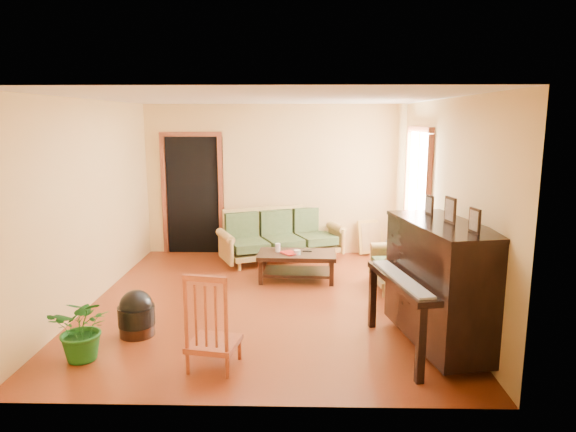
{
  "coord_description": "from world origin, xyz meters",
  "views": [
    {
      "loc": [
        0.44,
        -6.39,
        2.36
      ],
      "look_at": [
        0.28,
        0.2,
        1.1
      ],
      "focal_mm": 32.0,
      "sensor_mm": 36.0,
      "label": 1
    }
  ],
  "objects_px": {
    "coffee_table": "(297,266)",
    "red_chair": "(213,319)",
    "armchair": "(401,259)",
    "sofa": "(282,235)",
    "potted_plant": "(84,328)",
    "piano": "(441,287)",
    "ceramic_crock": "(392,248)",
    "footstool": "(137,319)"
  },
  "relations": [
    {
      "from": "coffee_table",
      "to": "red_chair",
      "type": "relative_size",
      "value": 1.18
    },
    {
      "from": "armchair",
      "to": "red_chair",
      "type": "relative_size",
      "value": 0.9
    },
    {
      "from": "sofa",
      "to": "potted_plant",
      "type": "xyz_separation_m",
      "value": [
        -1.83,
        -3.67,
        -0.11
      ]
    },
    {
      "from": "red_chair",
      "to": "potted_plant",
      "type": "bearing_deg",
      "value": -174.95
    },
    {
      "from": "sofa",
      "to": "piano",
      "type": "bearing_deg",
      "value": -86.08
    },
    {
      "from": "coffee_table",
      "to": "ceramic_crock",
      "type": "bearing_deg",
      "value": 40.34
    },
    {
      "from": "coffee_table",
      "to": "potted_plant",
      "type": "bearing_deg",
      "value": -128.64
    },
    {
      "from": "piano",
      "to": "potted_plant",
      "type": "height_order",
      "value": "piano"
    },
    {
      "from": "armchair",
      "to": "potted_plant",
      "type": "bearing_deg",
      "value": -154.05
    },
    {
      "from": "potted_plant",
      "to": "sofa",
      "type": "bearing_deg",
      "value": 63.58
    },
    {
      "from": "potted_plant",
      "to": "coffee_table",
      "type": "bearing_deg",
      "value": 51.36
    },
    {
      "from": "piano",
      "to": "ceramic_crock",
      "type": "relative_size",
      "value": 5.77
    },
    {
      "from": "armchair",
      "to": "ceramic_crock",
      "type": "bearing_deg",
      "value": 77.66
    },
    {
      "from": "armchair",
      "to": "ceramic_crock",
      "type": "distance_m",
      "value": 1.83
    },
    {
      "from": "footstool",
      "to": "armchair",
      "type": "bearing_deg",
      "value": 26.77
    },
    {
      "from": "piano",
      "to": "potted_plant",
      "type": "distance_m",
      "value": 3.6
    },
    {
      "from": "footstool",
      "to": "potted_plant",
      "type": "distance_m",
      "value": 0.69
    },
    {
      "from": "piano",
      "to": "armchair",
      "type": "bearing_deg",
      "value": 80.01
    },
    {
      "from": "sofa",
      "to": "armchair",
      "type": "relative_size",
      "value": 2.34
    },
    {
      "from": "coffee_table",
      "to": "ceramic_crock",
      "type": "height_order",
      "value": "coffee_table"
    },
    {
      "from": "red_chair",
      "to": "potted_plant",
      "type": "relative_size",
      "value": 1.46
    },
    {
      "from": "footstool",
      "to": "coffee_table",
      "type": "bearing_deg",
      "value": 49.0
    },
    {
      "from": "ceramic_crock",
      "to": "potted_plant",
      "type": "xyz_separation_m",
      "value": [
        -3.72,
        -4.0,
        0.2
      ]
    },
    {
      "from": "ceramic_crock",
      "to": "coffee_table",
      "type": "bearing_deg",
      "value": -139.66
    },
    {
      "from": "ceramic_crock",
      "to": "red_chair",
      "type": "bearing_deg",
      "value": -120.42
    },
    {
      "from": "coffee_table",
      "to": "potted_plant",
      "type": "distance_m",
      "value": 3.34
    },
    {
      "from": "red_chair",
      "to": "ceramic_crock",
      "type": "height_order",
      "value": "red_chair"
    },
    {
      "from": "sofa",
      "to": "coffee_table",
      "type": "xyz_separation_m",
      "value": [
        0.26,
        -1.07,
        -0.23
      ]
    },
    {
      "from": "coffee_table",
      "to": "piano",
      "type": "distance_m",
      "value": 2.74
    },
    {
      "from": "armchair",
      "to": "potted_plant",
      "type": "relative_size",
      "value": 1.31
    },
    {
      "from": "armchair",
      "to": "footstool",
      "type": "relative_size",
      "value": 2.17
    },
    {
      "from": "piano",
      "to": "coffee_table",
      "type": "bearing_deg",
      "value": 112.06
    },
    {
      "from": "red_chair",
      "to": "piano",
      "type": "bearing_deg",
      "value": 21.89
    },
    {
      "from": "piano",
      "to": "red_chair",
      "type": "relative_size",
      "value": 1.56
    },
    {
      "from": "sofa",
      "to": "coffee_table",
      "type": "height_order",
      "value": "sofa"
    },
    {
      "from": "coffee_table",
      "to": "ceramic_crock",
      "type": "xyz_separation_m",
      "value": [
        1.64,
        1.4,
        -0.08
      ]
    },
    {
      "from": "coffee_table",
      "to": "red_chair",
      "type": "height_order",
      "value": "red_chair"
    },
    {
      "from": "armchair",
      "to": "piano",
      "type": "distance_m",
      "value": 1.87
    },
    {
      "from": "armchair",
      "to": "footstool",
      "type": "xyz_separation_m",
      "value": [
        -3.19,
        -1.61,
        -0.24
      ]
    },
    {
      "from": "armchair",
      "to": "red_chair",
      "type": "distance_m",
      "value": 3.21
    },
    {
      "from": "coffee_table",
      "to": "potted_plant",
      "type": "height_order",
      "value": "potted_plant"
    },
    {
      "from": "sofa",
      "to": "piano",
      "type": "relative_size",
      "value": 1.35
    }
  ]
}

